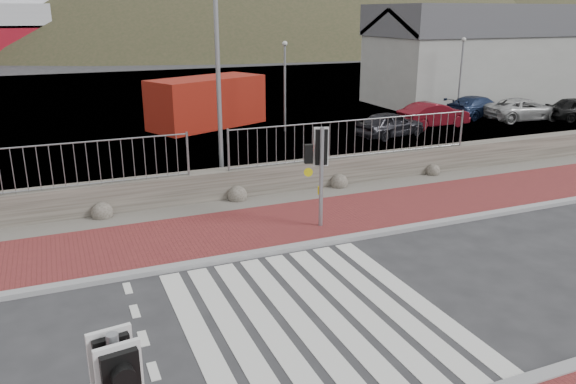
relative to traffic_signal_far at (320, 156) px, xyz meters
name	(u,v)px	position (x,y,z in m)	size (l,w,h in m)	color
ground	(314,318)	(-2.04, -4.00, -1.92)	(220.00, 220.00, 0.00)	#28282B
sidewalk_far	(238,232)	(-2.04, 0.50, -1.88)	(40.00, 3.00, 0.08)	maroon
kerb_far	(258,253)	(-2.04, -1.00, -1.87)	(40.00, 0.25, 0.12)	gray
zebra_crossing	(314,317)	(-2.04, -4.00, -1.92)	(4.62, 5.60, 0.01)	silver
gravel_strip	(217,208)	(-2.04, 2.50, -1.89)	(40.00, 1.50, 0.06)	#59544C
stone_wall	(209,186)	(-2.04, 3.30, -1.47)	(40.00, 0.60, 0.90)	#4E4940
railing	(208,142)	(-2.04, 3.15, -0.10)	(18.07, 0.07, 1.22)	gray
quay	(122,103)	(-2.04, 23.90, -1.92)	(120.00, 40.00, 0.50)	#4C4C4F
water	(84,60)	(-2.04, 58.90, -1.92)	(220.00, 50.00, 0.05)	#3F4C54
harbor_building	(471,54)	(17.96, 15.90, 1.01)	(12.20, 6.20, 5.80)	#9E9E99
hills_backdrop	(130,185)	(4.71, 83.90, -24.98)	(254.00, 90.00, 100.00)	#30341F
traffic_signal_far	(320,156)	(0.00, 0.00, 0.00)	(0.65, 0.37, 2.66)	gray
streetlight	(222,45)	(-1.26, 4.09, 2.50)	(1.67, 0.26, 7.87)	gray
shipping_container	(207,102)	(0.93, 14.48, -0.74)	(5.67, 2.36, 2.36)	maroon
car_a	(390,124)	(7.82, 8.88, -1.35)	(1.36, 3.38, 1.15)	black
car_b	(434,115)	(11.04, 10.06, -1.33)	(1.26, 3.62, 1.19)	#5F0D16
car_c	(478,107)	(14.79, 11.30, -1.35)	(1.60, 3.94, 1.14)	#131F3D
car_d	(524,109)	(16.41, 9.71, -1.35)	(1.89, 4.09, 1.14)	#AAAAAA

